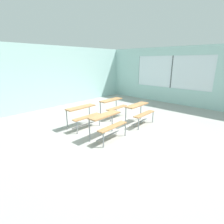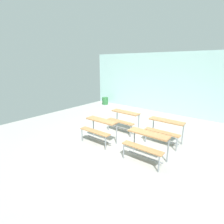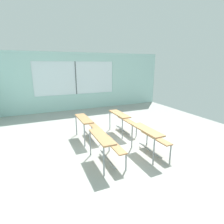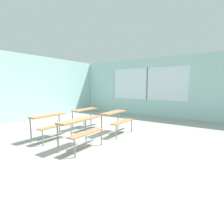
# 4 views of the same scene
# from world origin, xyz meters

# --- Properties ---
(ground) EXTENTS (10.00, 9.00, 0.05)m
(ground) POSITION_xyz_m (0.00, 0.00, -0.03)
(ground) COLOR #9E9E99
(wall_back) EXTENTS (10.00, 0.12, 3.00)m
(wall_back) POSITION_xyz_m (0.00, 4.50, 1.50)
(wall_back) COLOR #A8D1CC
(wall_back) RESTS_ON ground
(desk_bench_r0c0) EXTENTS (1.12, 0.62, 0.74)m
(desk_bench_r0c0) POSITION_xyz_m (-0.73, -0.19, 0.56)
(desk_bench_r0c0) COLOR #A87547
(desk_bench_r0c0) RESTS_ON ground
(desk_bench_r0c1) EXTENTS (1.11, 0.61, 0.74)m
(desk_bench_r0c1) POSITION_xyz_m (0.96, -0.20, 0.56)
(desk_bench_r0c1) COLOR #A87547
(desk_bench_r0c1) RESTS_ON ground
(desk_bench_r1c0) EXTENTS (1.10, 0.59, 0.74)m
(desk_bench_r1c0) POSITION_xyz_m (-0.66, 1.06, 0.56)
(desk_bench_r1c0) COLOR #A87547
(desk_bench_r1c0) RESTS_ON ground
(desk_bench_r1c1) EXTENTS (1.11, 0.62, 0.74)m
(desk_bench_r1c1) POSITION_xyz_m (0.92, 1.08, 0.56)
(desk_bench_r1c1) COLOR #A87547
(desk_bench_r1c1) RESTS_ON ground
(trash_bin) EXTENTS (0.37, 0.37, 0.44)m
(trash_bin) POSITION_xyz_m (-4.08, 3.89, 0.22)
(trash_bin) COLOR #2D6B38
(trash_bin) RESTS_ON ground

